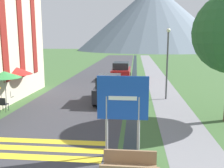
% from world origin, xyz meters
% --- Properties ---
extents(ground_plane, '(160.00, 160.00, 0.00)m').
position_xyz_m(ground_plane, '(0.00, 20.00, 0.00)').
color(ground_plane, '#3D6033').
extents(road, '(6.40, 60.00, 0.01)m').
position_xyz_m(road, '(-2.50, 30.00, 0.00)').
color(road, '#38383D').
rests_on(road, ground_plane).
extents(footpath, '(2.20, 60.00, 0.01)m').
position_xyz_m(footpath, '(3.60, 30.00, 0.00)').
color(footpath, slate).
rests_on(footpath, ground_plane).
extents(drainage_channel, '(0.60, 60.00, 0.00)m').
position_xyz_m(drainage_channel, '(1.20, 30.00, 0.00)').
color(drainage_channel, black).
rests_on(drainage_channel, ground_plane).
extents(crosswalk_marking, '(5.44, 1.84, 0.01)m').
position_xyz_m(crosswalk_marking, '(-2.50, 3.87, 0.01)').
color(crosswalk_marking, yellow).
rests_on(crosswalk_marking, ground_plane).
extents(mountain_distant, '(56.98, 56.98, 24.21)m').
position_xyz_m(mountain_distant, '(7.59, 92.88, 12.11)').
color(mountain_distant, slate).
rests_on(mountain_distant, ground_plane).
extents(road_sign, '(1.77, 0.11, 2.93)m').
position_xyz_m(road_sign, '(0.91, 3.52, 1.91)').
color(road_sign, '#9E9EA3').
rests_on(road_sign, ground_plane).
extents(parked_car_near, '(1.79, 4.01, 1.82)m').
position_xyz_m(parked_car_near, '(-0.40, 11.36, 0.91)').
color(parked_car_near, black).
rests_on(parked_car_near, ground_plane).
extents(parked_car_far, '(1.92, 4.34, 1.82)m').
position_xyz_m(parked_car_far, '(-0.14, 20.68, 0.91)').
color(parked_car_far, '#A31919').
rests_on(parked_car_far, ground_plane).
extents(cafe_chair_middle, '(0.40, 0.40, 0.85)m').
position_xyz_m(cafe_chair_middle, '(-6.21, 8.42, 0.51)').
color(cafe_chair_middle, '#232328').
rests_on(cafe_chair_middle, ground_plane).
extents(cafe_chair_far_right, '(0.40, 0.40, 0.85)m').
position_xyz_m(cafe_chair_far_right, '(-6.81, 10.18, 0.51)').
color(cafe_chair_far_right, '#232328').
rests_on(cafe_chair_far_right, ground_plane).
extents(cafe_umbrella_middle_green, '(1.93, 1.93, 2.29)m').
position_xyz_m(cafe_umbrella_middle_green, '(-6.36, 9.07, 2.09)').
color(cafe_umbrella_middle_green, '#B7B2A8').
rests_on(cafe_umbrella_middle_green, ground_plane).
extents(cafe_umbrella_rear_red, '(2.28, 2.28, 2.35)m').
position_xyz_m(cafe_umbrella_rear_red, '(-6.75, 11.14, 2.08)').
color(cafe_umbrella_rear_red, '#B7B2A8').
rests_on(cafe_umbrella_rear_red, ground_plane).
extents(person_seated_far, '(0.32, 0.32, 1.19)m').
position_xyz_m(person_seated_far, '(-6.82, 9.58, 0.66)').
color(person_seated_far, '#282833').
rests_on(person_seated_far, ground_plane).
extents(streetlamp, '(0.28, 0.28, 4.87)m').
position_xyz_m(streetlamp, '(3.49, 12.55, 2.91)').
color(streetlamp, '#515156').
rests_on(streetlamp, ground_plane).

